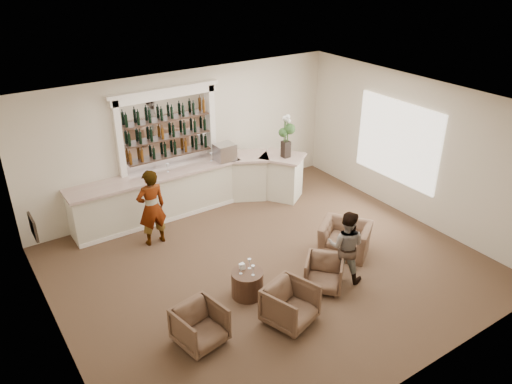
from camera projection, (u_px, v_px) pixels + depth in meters
ground at (270, 267)px, 10.05m from camera, size 8.00×8.00×0.00m
room_shell at (257, 146)px, 9.61m from camera, size 8.04×7.02×3.32m
bar_counter at (193, 189)px, 11.94m from camera, size 5.72×1.80×1.14m
back_bar_alcove at (168, 129)px, 11.43m from camera, size 2.64×0.25×3.00m
cocktail_table at (247, 284)px, 9.15m from camera, size 0.59×0.59×0.50m
sommelier at (152, 208)px, 10.50m from camera, size 0.63×0.42×1.72m
guest at (346, 246)px, 9.40m from camera, size 0.88×0.90×1.46m
armchair_left at (200, 326)px, 8.01m from camera, size 0.85×0.86×0.68m
armchair_center at (290, 305)px, 8.44m from camera, size 0.98×0.99×0.72m
armchair_right at (324, 273)px, 9.32m from camera, size 0.98×0.98×0.64m
armchair_far at (345, 238)px, 10.41m from camera, size 1.29×1.32×0.65m
espresso_machine at (225, 152)px, 11.99m from camera, size 0.48×0.41×0.41m
flower_vase at (286, 133)px, 11.99m from camera, size 0.29×0.29×1.09m
wine_glass_bar_left at (168, 168)px, 11.41m from camera, size 0.07×0.07×0.21m
wine_glass_bar_right at (211, 157)px, 12.00m from camera, size 0.07×0.07×0.21m
wine_glass_tbl_a at (241, 269)px, 8.95m from camera, size 0.07×0.07×0.21m
wine_glass_tbl_b at (249, 264)px, 9.10m from camera, size 0.07×0.07×0.21m
wine_glass_tbl_c at (253, 270)px, 8.92m from camera, size 0.07×0.07×0.21m
napkin_holder at (242, 266)px, 9.11m from camera, size 0.08×0.08×0.12m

